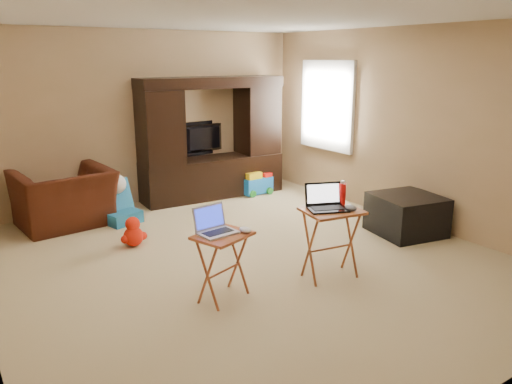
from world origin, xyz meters
TOP-DOWN VIEW (x-y plane):
  - floor at (0.00, 0.00)m, footprint 5.50×5.50m
  - ceiling at (0.00, 0.00)m, footprint 5.50×5.50m
  - wall_back at (0.00, 2.75)m, footprint 5.00×0.00m
  - wall_front at (0.00, -2.75)m, footprint 5.00×0.00m
  - wall_right at (2.50, 0.00)m, footprint 0.00×5.50m
  - window_pane at (2.48, 1.55)m, footprint 0.00×1.20m
  - window_frame at (2.46, 1.55)m, footprint 0.06×1.14m
  - entertainment_center at (0.94, 2.44)m, footprint 2.26×0.66m
  - television at (0.94, 2.66)m, footprint 0.94×0.22m
  - recliner at (-1.34, 2.23)m, footprint 1.23×1.10m
  - child_rocker at (-0.70, 1.94)m, footprint 0.53×0.57m
  - plush_toy at (-0.87, 1.05)m, footprint 0.32×0.27m
  - push_toy at (1.57, 2.16)m, footprint 0.53×0.39m
  - ottoman at (2.09, -0.40)m, footprint 0.88×0.88m
  - tray_table_left at (-0.65, -0.65)m, footprint 0.57×0.51m
  - tray_table_right at (0.46, -0.84)m, footprint 0.60×0.51m
  - laptop_left at (-0.68, -0.62)m, footprint 0.35×0.30m
  - laptop_right at (0.42, -0.82)m, footprint 0.45×0.41m
  - mouse_left at (-0.46, -0.72)m, footprint 0.11×0.14m
  - mouse_right at (0.59, -0.96)m, footprint 0.11×0.15m
  - water_bottle at (0.66, -0.76)m, footprint 0.07×0.07m

SIDE VIEW (x-z plane):
  - floor at x=0.00m, z-range 0.00..0.00m
  - plush_toy at x=-0.87m, z-range 0.00..0.35m
  - push_toy at x=1.57m, z-range 0.00..0.38m
  - ottoman at x=2.09m, z-range 0.00..0.48m
  - child_rocker at x=-0.70m, z-range 0.00..0.56m
  - tray_table_left at x=-0.65m, z-range 0.00..0.62m
  - tray_table_right at x=0.46m, z-range 0.00..0.70m
  - recliner at x=-1.34m, z-range 0.00..0.74m
  - mouse_left at x=-0.46m, z-range 0.62..0.67m
  - mouse_right at x=0.59m, z-range 0.70..0.76m
  - laptop_left at x=-0.68m, z-range 0.62..0.86m
  - water_bottle at x=0.66m, z-range 0.70..0.91m
  - laptop_right at x=0.42m, z-range 0.70..0.94m
  - television at x=0.94m, z-range 0.61..1.15m
  - entertainment_center at x=0.94m, z-range 0.00..1.83m
  - wall_back at x=0.00m, z-range -1.25..3.75m
  - wall_front at x=0.00m, z-range -1.25..3.75m
  - wall_right at x=2.50m, z-range -1.50..4.00m
  - window_pane at x=2.48m, z-range 0.80..2.00m
  - window_frame at x=2.46m, z-range 0.73..2.07m
  - ceiling at x=0.00m, z-range 2.50..2.50m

